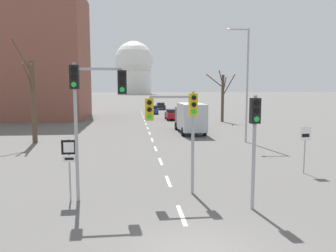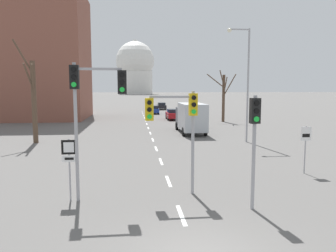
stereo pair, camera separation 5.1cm
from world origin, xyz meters
The scene contains 27 objects.
lane_stripe_0 centered at (0.00, 3.10, 0.00)m, with size 0.16×2.00×0.01m, color silver.
lane_stripe_1 centered at (0.00, 7.60, 0.00)m, with size 0.16×2.00×0.01m, color silver.
lane_stripe_2 centered at (0.00, 12.10, 0.00)m, with size 0.16×2.00×0.01m, color silver.
lane_stripe_3 centered at (0.00, 16.60, 0.00)m, with size 0.16×2.00×0.01m, color silver.
lane_stripe_4 centered at (0.00, 21.10, 0.00)m, with size 0.16×2.00×0.01m, color silver.
lane_stripe_5 centered at (0.00, 25.60, 0.00)m, with size 0.16×2.00×0.01m, color silver.
lane_stripe_6 centered at (0.00, 30.10, 0.00)m, with size 0.16×2.00×0.01m, color silver.
lane_stripe_7 centered at (0.00, 34.60, 0.00)m, with size 0.16×2.00×0.01m, color silver.
lane_stripe_8 centered at (0.00, 39.10, 0.00)m, with size 0.16×2.00×0.01m, color silver.
lane_stripe_9 centered at (0.00, 43.60, 0.00)m, with size 0.16×2.00×0.01m, color silver.
lane_stripe_10 centered at (0.00, 48.10, 0.00)m, with size 0.16×2.00×0.01m, color silver.
lane_stripe_11 centered at (0.00, 52.60, 0.00)m, with size 0.16×2.00×0.01m, color silver.
lane_stripe_12 centered at (0.00, 57.10, 0.00)m, with size 0.16×2.00×0.01m, color silver.
traffic_signal_near_left centered at (-3.43, 5.14, 4.33)m, with size 2.26×0.34×5.70m.
traffic_signal_near_right centered at (2.83, 3.43, 3.09)m, with size 0.36×0.34×4.41m.
traffic_signal_centre_tall centered at (0.17, 5.54, 3.45)m, with size 2.26×0.34×4.56m.
route_sign_post centered at (-4.38, 5.16, 1.79)m, with size 0.60×0.08×2.62m.
speed_limit_sign centered at (7.62, 8.33, 1.79)m, with size 0.60×0.08×2.64m.
street_lamp_right centered at (7.79, 19.01, 5.81)m, with size 1.99×0.36×9.71m.
sedan_near_left centered at (1.93, 51.90, 0.78)m, with size 1.94×4.16×1.54m.
sedan_near_right centered at (4.09, 40.19, 0.83)m, with size 1.78×4.44×1.61m.
sedan_mid_centre centered at (4.43, 63.82, 0.80)m, with size 1.97×4.31×1.58m.
delivery_truck centered at (4.25, 25.33, 1.70)m, with size 2.44×7.20×3.14m.
bare_tree_left_near centered at (-10.16, 20.43, 3.84)m, with size 1.98×1.85×8.74m.
bare_tree_right_near centered at (10.84, 36.47, 3.66)m, with size 3.63×2.58×7.19m.
capitol_dome centered at (0.00, 255.36, 20.77)m, with size 30.19×30.19×42.64m.
apartment_block_left centered at (-18.02, 44.58, 9.61)m, with size 18.00×14.00×19.22m, color brown.
Camera 2 is at (-1.71, -8.44, 4.66)m, focal length 35.00 mm.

